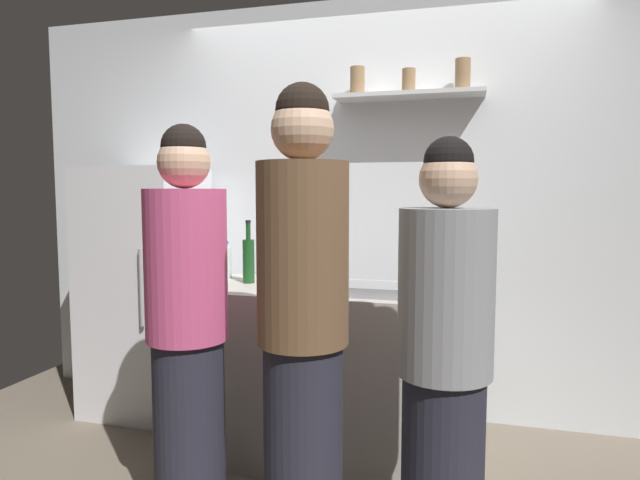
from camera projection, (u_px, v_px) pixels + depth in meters
back_wall_assembly at (377, 209)px, 3.46m from camera, size 4.80×0.32×2.60m
refrigerator at (145, 290)px, 3.50m from camera, size 0.66×0.62×1.56m
counter at (320, 372)px, 2.89m from camera, size 1.61×0.63×0.91m
baking_pan at (379, 290)px, 2.64m from camera, size 0.34×0.24×0.05m
utensil_holder at (323, 274)px, 2.91m from camera, size 0.11×0.11×0.22m
wine_bottle_green_glass at (249, 259)px, 2.98m from camera, size 0.06×0.06×0.35m
wine_bottle_dark_glass at (295, 261)px, 3.15m from camera, size 0.07×0.07×0.28m
wine_bottle_pale_glass at (197, 261)px, 2.92m from camera, size 0.07×0.07×0.34m
water_bottle_plastic at (224, 261)px, 3.17m from camera, size 0.09×0.09×0.21m
person_brown_jacket at (303, 328)px, 2.02m from camera, size 0.34×0.34×1.80m
person_pink_top at (188, 329)px, 2.28m from camera, size 0.34×0.34×1.69m
person_grey_hoodie at (444, 365)px, 1.96m from camera, size 0.34×0.34×1.61m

